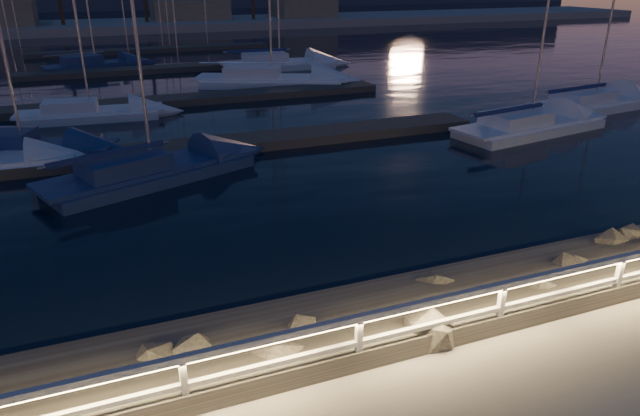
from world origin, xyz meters
The scene contains 14 objects.
ground centered at (0.00, 0.00, 0.00)m, with size 400.00×400.00×0.00m, color #A8A197.
harbor_water centered at (0.00, 31.22, -0.97)m, with size 400.00×440.00×0.60m.
guard_rail centered at (-0.07, 0.00, 0.77)m, with size 44.11×0.12×1.06m.
riprap centered at (5.81, 1.03, -0.12)m, with size 30.89×3.28×1.42m.
floating_docks centered at (0.00, 32.50, -0.40)m, with size 22.00×36.00×0.40m.
far_shore centered at (-0.12, 74.05, 0.29)m, with size 160.00×14.00×5.20m.
sailboat_b centered at (-8.86, 17.95, -0.18)m, with size 7.44×4.39×12.28m.
sailboat_c centered at (-4.31, 13.07, -0.18)m, with size 8.21×4.99×13.52m.
sailboat_d centered at (13.06, 13.37, -0.18)m, with size 8.58×3.76×14.04m.
sailboat_g centered at (-6.18, 23.80, -0.20)m, with size 7.31×2.77×12.12m.
sailboat_h centered at (19.77, 16.05, -0.18)m, with size 8.77×3.60×14.40m.
sailboat_k centered at (7.88, 35.97, -0.14)m, with size 9.17×3.14×15.35m.
sailboat_l centered at (5.18, 29.39, -0.13)m, with size 10.18×6.53×16.80m.
sailboat_n centered at (-5.44, 40.47, -0.16)m, with size 7.92×4.33×13.02m.
Camera 1 is at (-5.66, -7.41, 6.46)m, focal length 32.00 mm.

